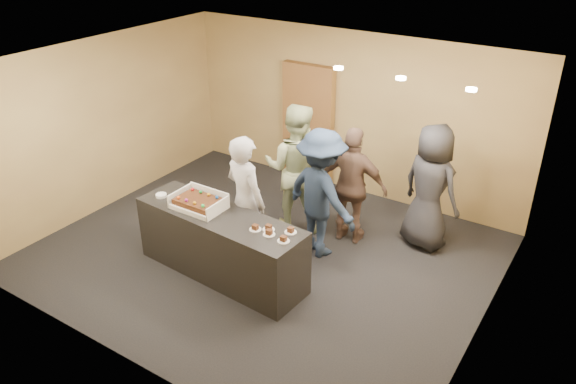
# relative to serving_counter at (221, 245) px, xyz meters

# --- Properties ---
(room) EXTENTS (6.04, 6.00, 2.70)m
(room) POSITION_rel_serving_counter_xyz_m (0.20, 0.68, 0.90)
(room) COLOR black
(room) RESTS_ON ground
(serving_counter) EXTENTS (2.44, 0.86, 0.90)m
(serving_counter) POSITION_rel_serving_counter_xyz_m (0.00, 0.00, 0.00)
(serving_counter) COLOR black
(serving_counter) RESTS_ON floor
(storage_cabinet) EXTENTS (0.95, 0.15, 2.08)m
(storage_cabinet) POSITION_rel_serving_counter_xyz_m (-0.54, 3.09, 0.59)
(storage_cabinet) COLOR brown
(storage_cabinet) RESTS_ON floor
(cake_box) EXTENTS (0.67, 0.46, 0.20)m
(cake_box) POSITION_rel_serving_counter_xyz_m (-0.34, 0.02, 0.50)
(cake_box) COLOR white
(cake_box) RESTS_ON serving_counter
(sheet_cake) EXTENTS (0.57, 0.39, 0.11)m
(sheet_cake) POSITION_rel_serving_counter_xyz_m (-0.34, 0.00, 0.55)
(sheet_cake) COLOR #3A1F0D
(sheet_cake) RESTS_ON cake_box
(plate_stack) EXTENTS (0.15, 0.15, 0.04)m
(plate_stack) POSITION_rel_serving_counter_xyz_m (-0.97, -0.04, 0.47)
(plate_stack) COLOR white
(plate_stack) RESTS_ON serving_counter
(slice_a) EXTENTS (0.15, 0.15, 0.07)m
(slice_a) POSITION_rel_serving_counter_xyz_m (0.60, -0.05, 0.47)
(slice_a) COLOR white
(slice_a) RESTS_ON serving_counter
(slice_b) EXTENTS (0.15, 0.15, 0.07)m
(slice_b) POSITION_rel_serving_counter_xyz_m (0.74, 0.04, 0.47)
(slice_b) COLOR white
(slice_b) RESTS_ON serving_counter
(slice_c) EXTENTS (0.15, 0.15, 0.07)m
(slice_c) POSITION_rel_serving_counter_xyz_m (0.81, -0.05, 0.47)
(slice_c) COLOR white
(slice_c) RESTS_ON serving_counter
(slice_d) EXTENTS (0.15, 0.15, 0.07)m
(slice_d) POSITION_rel_serving_counter_xyz_m (1.00, 0.13, 0.47)
(slice_d) COLOR white
(slice_d) RESTS_ON serving_counter
(slice_e) EXTENTS (0.15, 0.15, 0.07)m
(slice_e) POSITION_rel_serving_counter_xyz_m (1.03, -0.08, 0.47)
(slice_e) COLOR white
(slice_e) RESTS_ON serving_counter
(person_server_grey) EXTENTS (0.76, 0.59, 1.84)m
(person_server_grey) POSITION_rel_serving_counter_xyz_m (0.08, 0.45, 0.47)
(person_server_grey) COLOR #B1B0B6
(person_server_grey) RESTS_ON floor
(person_sage_man) EXTENTS (1.14, 1.02, 1.94)m
(person_sage_man) POSITION_rel_serving_counter_xyz_m (0.14, 1.60, 0.52)
(person_sage_man) COLOR #A4B081
(person_sage_man) RESTS_ON floor
(person_navy_man) EXTENTS (1.34, 1.00, 1.84)m
(person_navy_man) POSITION_rel_serving_counter_xyz_m (0.82, 1.17, 0.47)
(person_navy_man) COLOR #1C2A42
(person_navy_man) RESTS_ON floor
(person_brown_extra) EXTENTS (1.06, 0.53, 1.74)m
(person_brown_extra) POSITION_rel_serving_counter_xyz_m (1.03, 1.70, 0.42)
(person_brown_extra) COLOR brown
(person_brown_extra) RESTS_ON floor
(person_dark_suit) EXTENTS (1.04, 0.84, 1.84)m
(person_dark_suit) POSITION_rel_serving_counter_xyz_m (2.00, 2.17, 0.47)
(person_dark_suit) COLOR #27272D
(person_dark_suit) RESTS_ON floor
(ceiling_spotlights) EXTENTS (1.72, 0.12, 0.03)m
(ceiling_spotlights) POSITION_rel_serving_counter_xyz_m (1.80, 1.18, 2.22)
(ceiling_spotlights) COLOR #FFEAC6
(ceiling_spotlights) RESTS_ON ceiling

